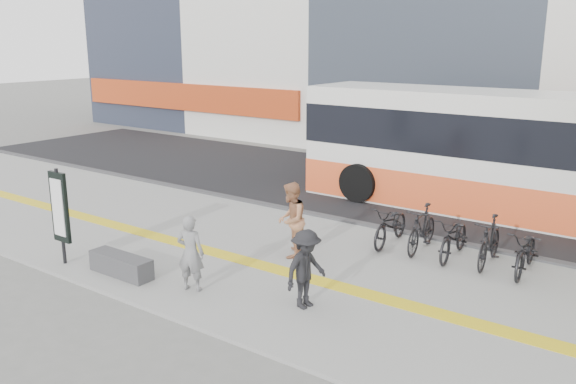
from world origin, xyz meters
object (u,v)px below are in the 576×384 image
Objects in this scene: signboard at (60,209)px; seated_woman at (191,253)px; pedestrian_dark at (306,269)px; bench at (121,265)px; bus at (526,160)px; pedestrian_tan at (291,220)px.

signboard is 3.49m from seated_woman.
signboard is 1.40× the size of seated_woman.
pedestrian_dark is (2.32, 0.69, -0.02)m from seated_woman.
bench is 1.04× the size of pedestrian_dark.
signboard is 1.44× the size of pedestrian_dark.
bus is (5.73, 9.70, 1.40)m from bench.
pedestrian_tan reaches higher than seated_woman.
pedestrian_tan is at bearing -117.44° from bus.
pedestrian_tan reaches higher than bench.
signboard is at bearing -70.74° from pedestrian_tan.
pedestrian_dark is at bearing 19.49° from pedestrian_tan.
seated_woman is at bearing -112.73° from bus.
bus is 8.34× the size of seated_woman.
bus reaches higher than bench.
pedestrian_tan is (3.90, 3.39, -0.41)m from signboard.
seated_woman is at bearing 10.40° from signboard.
pedestrian_tan is 2.77m from pedestrian_dark.
bench is 0.91× the size of pedestrian_tan.
pedestrian_tan is at bearing 41.04° from signboard.
pedestrian_dark is at bearing -100.51° from bus.
signboard is (-1.60, -0.31, 1.06)m from bench.
bus reaches higher than seated_woman.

